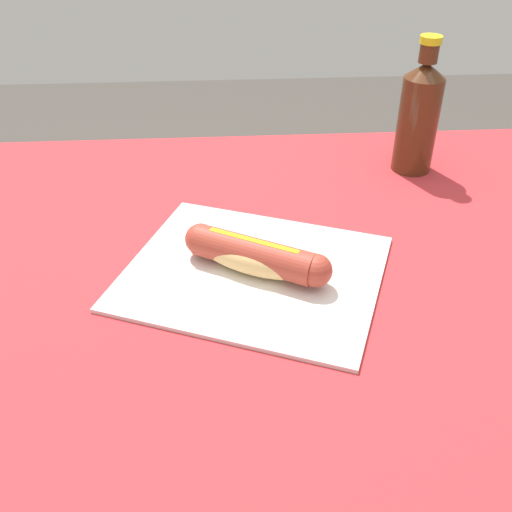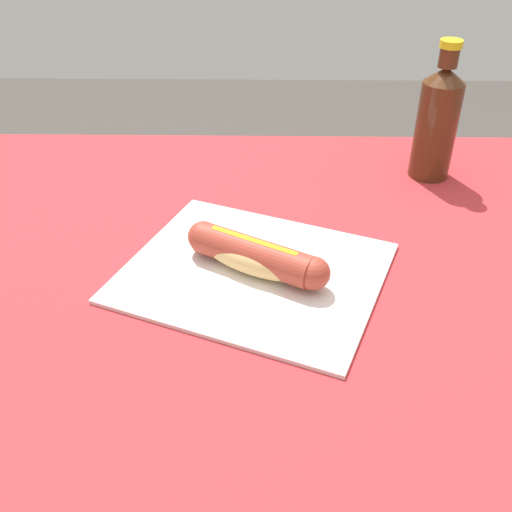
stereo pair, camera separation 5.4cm
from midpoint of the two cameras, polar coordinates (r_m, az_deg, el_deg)
dining_table at (r=0.92m, az=-2.09°, el=-6.35°), size 1.25×0.84×0.74m
paper_wrapper at (r=0.81m, az=-1.92°, el=-1.62°), size 0.42×0.39×0.01m
hot_dog at (r=0.79m, az=-1.95°, el=0.01°), size 0.19×0.13×0.05m
soda_bottle at (r=1.07m, az=14.02°, el=13.02°), size 0.07×0.07×0.23m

